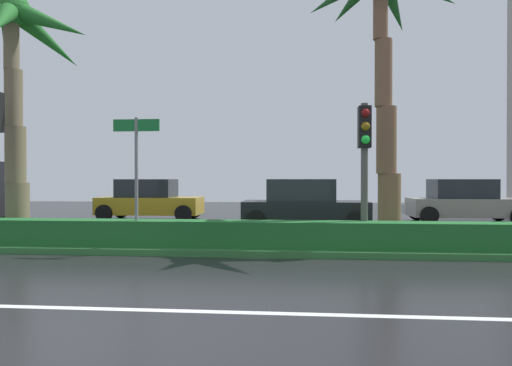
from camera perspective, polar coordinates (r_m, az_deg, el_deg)
name	(u,v)px	position (r m, az deg, el deg)	size (l,w,h in m)	color
ground_plane	(208,241)	(13.07, -6.15, -7.29)	(90.00, 42.00, 0.10)	black
near_lane_divider_stripe	(104,309)	(6.46, -18.75, -14.86)	(81.00, 0.14, 0.01)	white
median_strip	(200,241)	(12.08, -7.08, -7.32)	(85.50, 4.00, 0.15)	#2D6B33
median_hedge	(188,233)	(10.68, -8.67, -6.32)	(76.50, 0.70, 0.60)	#1E6028
palm_tree_mid_left	(12,52)	(13.72, -28.55, 14.38)	(4.16, 3.82, 6.45)	#716148
palm_tree_centre_left	(381,21)	(12.58, 15.60, 19.16)	(3.89, 3.81, 7.39)	brown
traffic_signal_median_right	(365,148)	(10.69, 13.59, 4.33)	(0.28, 0.43, 3.32)	#4C4C47
street_name_sign	(136,164)	(10.83, -14.92, 2.40)	(1.10, 0.08, 3.00)	slate
car_in_traffic_leading	(149,200)	(19.65, -13.36, -2.14)	(4.30, 2.02, 1.72)	#B28C1E
car_in_traffic_second	(304,205)	(15.70, 6.08, -2.78)	(4.30, 2.02, 1.72)	black
car_in_traffic_third	(464,202)	(19.72, 24.86, -2.16)	(4.30, 2.02, 1.72)	gray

